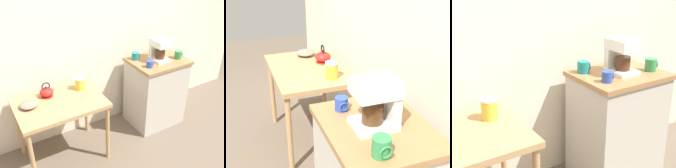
% 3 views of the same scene
% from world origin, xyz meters
% --- Properties ---
extents(ground_plane, '(8.00, 8.00, 0.00)m').
position_xyz_m(ground_plane, '(0.00, 0.00, 0.00)').
color(ground_plane, '#6B5B4C').
extents(back_wall, '(4.40, 0.10, 2.80)m').
position_xyz_m(back_wall, '(0.10, 0.38, 1.40)').
color(back_wall, beige).
rests_on(back_wall, ground_plane).
extents(wooden_table, '(0.88, 0.62, 0.73)m').
position_xyz_m(wooden_table, '(-0.66, -0.04, 0.63)').
color(wooden_table, tan).
rests_on(wooden_table, ground_plane).
extents(kitchen_counter, '(0.66, 0.53, 0.89)m').
position_xyz_m(kitchen_counter, '(0.61, -0.01, 0.44)').
color(kitchen_counter, '#BCB7AD').
rests_on(kitchen_counter, ground_plane).
extents(bowl_stoneware, '(0.17, 0.17, 0.06)m').
position_xyz_m(bowl_stoneware, '(-0.95, 0.02, 0.76)').
color(bowl_stoneware, gray).
rests_on(bowl_stoneware, wooden_table).
extents(teakettle, '(0.17, 0.14, 0.16)m').
position_xyz_m(teakettle, '(-0.73, 0.12, 0.78)').
color(teakettle, red).
rests_on(teakettle, wooden_table).
extents(canister_enamel, '(0.10, 0.10, 0.14)m').
position_xyz_m(canister_enamel, '(-0.38, 0.09, 0.79)').
color(canister_enamel, gold).
rests_on(canister_enamel, wooden_table).
extents(coffee_maker, '(0.18, 0.22, 0.26)m').
position_xyz_m(coffee_maker, '(0.61, -0.00, 1.03)').
color(coffee_maker, white).
rests_on(coffee_maker, kitchen_counter).
extents(mug_blue, '(0.08, 0.07, 0.08)m').
position_xyz_m(mug_blue, '(0.40, -0.12, 0.92)').
color(mug_blue, '#2D4CAD').
rests_on(mug_blue, kitchen_counter).
extents(mug_dark_teal, '(0.10, 0.09, 0.09)m').
position_xyz_m(mug_dark_teal, '(0.38, 0.14, 0.93)').
color(mug_dark_teal, teal).
rests_on(mug_dark_teal, kitchen_counter).
extents(mug_tall_green, '(0.09, 0.09, 0.09)m').
position_xyz_m(mug_tall_green, '(0.84, -0.10, 0.93)').
color(mug_tall_green, '#338C4C').
rests_on(mug_tall_green, kitchen_counter).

